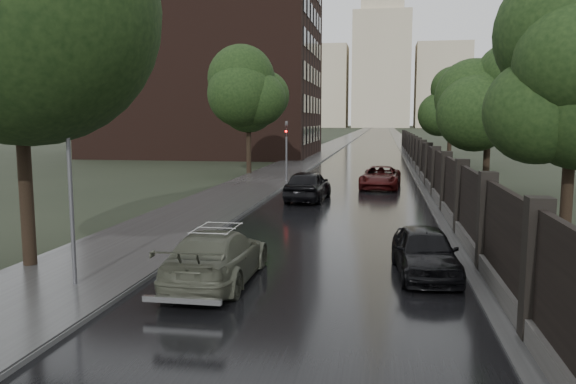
{
  "coord_description": "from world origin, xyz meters",
  "views": [
    {
      "loc": [
        1.82,
        -10.52,
        4.06
      ],
      "look_at": [
        -1.51,
        9.13,
        1.5
      ],
      "focal_mm": 35.0,
      "sensor_mm": 36.0,
      "label": 1
    }
  ],
  "objects_px": {
    "tree_left_far": "(248,104)",
    "car_right_near": "(425,252)",
    "tree_left_near": "(16,28)",
    "volga_sedan": "(217,256)",
    "tree_right_b": "(489,104)",
    "traffic_light": "(286,146)",
    "lamp_post": "(70,180)",
    "hatchback_left": "(308,185)",
    "tree_right_c": "(451,110)",
    "car_right_far": "(380,177)",
    "tree_right_a": "(574,91)"
  },
  "relations": [
    {
      "from": "tree_left_near",
      "to": "lamp_post",
      "type": "bearing_deg",
      "value": -34.29
    },
    {
      "from": "tree_left_far",
      "to": "hatchback_left",
      "type": "height_order",
      "value": "tree_left_far"
    },
    {
      "from": "tree_left_near",
      "to": "car_right_far",
      "type": "distance_m",
      "value": 22.93
    },
    {
      "from": "car_right_far",
      "to": "tree_right_b",
      "type": "bearing_deg",
      "value": -7.08
    },
    {
      "from": "lamp_post",
      "to": "volga_sedan",
      "type": "bearing_deg",
      "value": 21.11
    },
    {
      "from": "tree_right_b",
      "to": "tree_left_near",
      "type": "bearing_deg",
      "value": -128.48
    },
    {
      "from": "tree_right_a",
      "to": "traffic_light",
      "type": "xyz_separation_m",
      "value": [
        -11.8,
        16.99,
        -2.55
      ]
    },
    {
      "from": "car_right_far",
      "to": "tree_left_near",
      "type": "bearing_deg",
      "value": -110.55
    },
    {
      "from": "volga_sedan",
      "to": "hatchback_left",
      "type": "height_order",
      "value": "hatchback_left"
    },
    {
      "from": "car_right_near",
      "to": "car_right_far",
      "type": "bearing_deg",
      "value": 89.44
    },
    {
      "from": "tree_right_b",
      "to": "hatchback_left",
      "type": "relative_size",
      "value": 1.52
    },
    {
      "from": "tree_left_far",
      "to": "tree_right_c",
      "type": "distance_m",
      "value": 18.45
    },
    {
      "from": "hatchback_left",
      "to": "car_right_far",
      "type": "distance_m",
      "value": 6.81
    },
    {
      "from": "tree_left_near",
      "to": "lamp_post",
      "type": "height_order",
      "value": "tree_left_near"
    },
    {
      "from": "tree_right_c",
      "to": "traffic_light",
      "type": "xyz_separation_m",
      "value": [
        -11.8,
        -15.01,
        -2.55
      ]
    },
    {
      "from": "tree_left_far",
      "to": "tree_right_b",
      "type": "height_order",
      "value": "tree_left_far"
    },
    {
      "from": "tree_right_b",
      "to": "traffic_light",
      "type": "distance_m",
      "value": 12.44
    },
    {
      "from": "car_right_near",
      "to": "lamp_post",
      "type": "bearing_deg",
      "value": -166.4
    },
    {
      "from": "tree_left_far",
      "to": "tree_right_a",
      "type": "bearing_deg",
      "value": -54.83
    },
    {
      "from": "tree_right_c",
      "to": "traffic_light",
      "type": "relative_size",
      "value": 1.75
    },
    {
      "from": "tree_right_c",
      "to": "car_right_far",
      "type": "height_order",
      "value": "tree_right_c"
    },
    {
      "from": "tree_left_far",
      "to": "traffic_light",
      "type": "distance_m",
      "value": 6.84
    },
    {
      "from": "tree_right_a",
      "to": "car_right_far",
      "type": "bearing_deg",
      "value": 110.94
    },
    {
      "from": "tree_left_near",
      "to": "car_right_near",
      "type": "bearing_deg",
      "value": 6.52
    },
    {
      "from": "car_right_far",
      "to": "tree_right_a",
      "type": "bearing_deg",
      "value": -64.84
    },
    {
      "from": "tree_left_near",
      "to": "tree_left_far",
      "type": "bearing_deg",
      "value": 90.85
    },
    {
      "from": "traffic_light",
      "to": "car_right_far",
      "type": "xyz_separation_m",
      "value": [
        6.0,
        -1.84,
        -1.73
      ]
    },
    {
      "from": "traffic_light",
      "to": "hatchback_left",
      "type": "bearing_deg",
      "value": -72.41
    },
    {
      "from": "tree_right_b",
      "to": "tree_right_c",
      "type": "distance_m",
      "value": 18.0
    },
    {
      "from": "tree_right_b",
      "to": "traffic_light",
      "type": "height_order",
      "value": "tree_right_b"
    },
    {
      "from": "tree_right_a",
      "to": "traffic_light",
      "type": "relative_size",
      "value": 1.75
    },
    {
      "from": "tree_right_c",
      "to": "car_right_near",
      "type": "height_order",
      "value": "tree_right_c"
    },
    {
      "from": "volga_sedan",
      "to": "traffic_light",
      "type": "bearing_deg",
      "value": -84.98
    },
    {
      "from": "car_right_near",
      "to": "tree_right_b",
      "type": "bearing_deg",
      "value": 71.32
    },
    {
      "from": "tree_left_near",
      "to": "hatchback_left",
      "type": "xyz_separation_m",
      "value": [
        5.72,
        14.37,
        -5.63
      ]
    },
    {
      "from": "tree_right_b",
      "to": "hatchback_left",
      "type": "xyz_separation_m",
      "value": [
        -9.38,
        -4.63,
        -4.16
      ]
    },
    {
      "from": "tree_right_c",
      "to": "lamp_post",
      "type": "xyz_separation_m",
      "value": [
        -12.9,
        -38.5,
        -2.28
      ]
    },
    {
      "from": "tree_right_b",
      "to": "car_right_far",
      "type": "distance_m",
      "value": 7.3
    },
    {
      "from": "tree_right_a",
      "to": "car_right_near",
      "type": "relative_size",
      "value": 1.85
    },
    {
      "from": "tree_left_near",
      "to": "volga_sedan",
      "type": "distance_m",
      "value": 7.87
    },
    {
      "from": "tree_left_far",
      "to": "lamp_post",
      "type": "relative_size",
      "value": 1.45
    },
    {
      "from": "tree_left_far",
      "to": "tree_right_c",
      "type": "relative_size",
      "value": 1.05
    },
    {
      "from": "tree_right_c",
      "to": "lamp_post",
      "type": "relative_size",
      "value": 1.37
    },
    {
      "from": "tree_right_b",
      "to": "volga_sedan",
      "type": "relative_size",
      "value": 1.51
    },
    {
      "from": "traffic_light",
      "to": "hatchback_left",
      "type": "relative_size",
      "value": 0.87
    },
    {
      "from": "tree_right_b",
      "to": "tree_right_a",
      "type": "bearing_deg",
      "value": -90.0
    },
    {
      "from": "tree_left_far",
      "to": "car_right_near",
      "type": "distance_m",
      "value": 28.4
    },
    {
      "from": "lamp_post",
      "to": "tree_right_c",
      "type": "bearing_deg",
      "value": 71.48
    },
    {
      "from": "tree_left_far",
      "to": "lamp_post",
      "type": "height_order",
      "value": "tree_left_far"
    },
    {
      "from": "tree_right_b",
      "to": "hatchback_left",
      "type": "distance_m",
      "value": 11.26
    }
  ]
}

